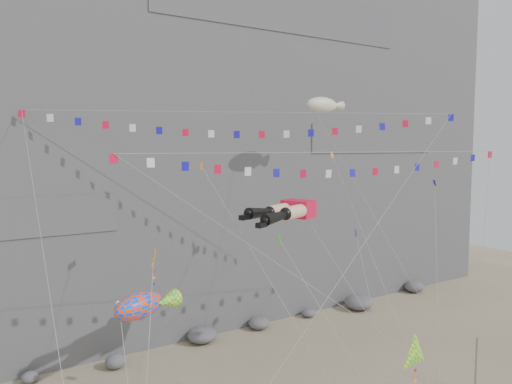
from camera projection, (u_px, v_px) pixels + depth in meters
cliff at (137, 75)px, 54.19m from camera, size 80.00×28.00×50.00m
talus_boulders at (202, 336)px, 43.86m from camera, size 60.00×3.00×1.20m
anchor_pole_right at (476, 367)px, 34.19m from camera, size 0.12×0.12×4.18m
legs_kite at (285, 212)px, 33.40m from camera, size 7.02×15.96×19.43m
flag_banner_upper at (249, 112)px, 37.27m from camera, size 30.66×22.38×29.66m
flag_banner_lower at (341, 153)px, 34.68m from camera, size 31.03×7.88×19.44m
harlequin_kite at (153, 259)px, 26.44m from camera, size 5.10×9.17×14.59m
fish_windsock at (139, 306)px, 25.44m from camera, size 4.59×9.06×12.10m
delta_kite at (416, 355)px, 27.11m from camera, size 2.44×4.58×7.71m
blimp_windsock at (322, 105)px, 43.51m from camera, size 4.84×14.46×24.93m
small_kite_a at (205, 173)px, 33.97m from camera, size 3.75×15.39×21.86m
small_kite_b at (356, 235)px, 37.81m from camera, size 6.89×11.17×16.11m
small_kite_c at (282, 243)px, 30.99m from camera, size 1.86×12.20×16.22m
small_kite_d at (334, 159)px, 39.29m from camera, size 5.59×16.43×23.32m
small_kite_e at (435, 188)px, 38.49m from camera, size 10.57×9.22×19.46m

